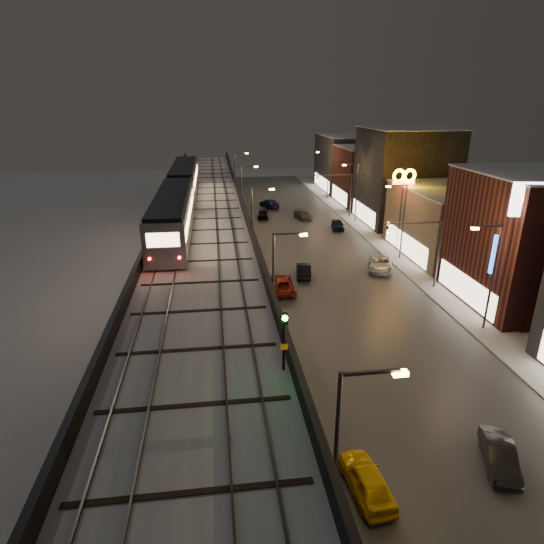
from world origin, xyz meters
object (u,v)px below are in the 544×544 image
subway_train (180,194)px  car_mid_dark (269,204)px  sign_citgo (525,219)px  car_onc_white (303,215)px  car_taxi (366,481)px  rail_signal (284,330)px  car_near_white (303,270)px  car_onc_dark (381,264)px  car_far_white (263,214)px  car_mid_silver (281,284)px  car_onc_red (338,225)px  car_onc_silver (499,456)px

subway_train → car_mid_dark: subway_train is taller
subway_train → sign_citgo: sign_citgo is taller
car_mid_dark → car_onc_white: car_mid_dark is taller
car_taxi → rail_signal: bearing=-19.1°
car_near_white → car_onc_dark: 8.99m
car_far_white → car_mid_silver: bearing=96.2°
car_taxi → car_mid_silver: size_ratio=0.79×
car_mid_silver → car_onc_dark: size_ratio=1.01×
car_near_white → car_onc_white: size_ratio=0.95×
car_near_white → car_onc_white: 25.35m
car_taxi → car_onc_dark: 31.76m
car_far_white → car_onc_red: bearing=149.8°
car_near_white → car_onc_silver: 28.48m
car_onc_dark → car_near_white: bearing=-155.4°
car_onc_white → subway_train: bearing=-144.9°
car_far_white → sign_citgo: 44.30m
car_taxi → car_mid_silver: 25.18m
car_taxi → car_onc_silver: size_ratio=1.06×
car_mid_dark → car_onc_silver: bearing=75.1°
car_far_white → car_onc_white: 6.38m
rail_signal → car_taxi: rail_signal is taller
car_far_white → car_onc_dark: car_far_white is taller
subway_train → car_onc_white: size_ratio=8.40×
subway_train → car_near_white: subway_train is taller
car_near_white → car_onc_silver: car_near_white is taller
car_taxi → subway_train: bearing=-78.0°
car_mid_silver → car_far_white: (1.59, 29.98, 0.01)m
car_onc_dark → car_onc_white: bearing=119.3°
car_onc_white → sign_citgo: (9.28, -39.12, 8.88)m
car_onc_dark → sign_citgo: sign_citgo is taller
car_near_white → car_onc_dark: bearing=-165.7°
car_mid_silver → car_taxi: bearing=92.1°
car_onc_red → sign_citgo: size_ratio=0.34×
sign_citgo → car_near_white: bearing=134.7°
subway_train → car_onc_white: bearing=48.7°
car_taxi → car_mid_dark: (3.04, 62.54, 0.01)m
car_onc_dark → car_onc_red: 17.26m
car_near_white → car_mid_dark: (0.48, 33.72, 0.02)m
car_near_white → car_onc_white: car_near_white is taller
car_taxi → car_onc_silver: 7.45m
car_near_white → car_mid_dark: 33.72m
car_taxi → car_near_white: 28.93m
car_mid_silver → car_onc_white: size_ratio=1.20×
car_taxi → car_onc_white: bearing=-102.9°
sign_citgo → car_taxi: bearing=-138.8°
car_onc_silver → car_onc_red: bearing=105.2°
car_near_white → car_far_white: (-1.40, 26.33, 0.05)m
car_far_white → car_onc_silver: car_far_white is taller
car_onc_red → car_mid_dark: bearing=126.8°
car_onc_white → car_onc_silver: bearing=-103.5°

